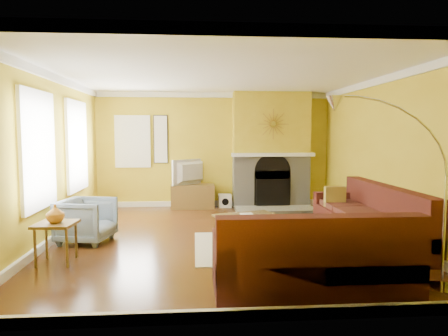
{
  "coord_description": "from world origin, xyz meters",
  "views": [
    {
      "loc": [
        -0.46,
        -6.52,
        1.74
      ],
      "look_at": [
        0.05,
        0.4,
        1.14
      ],
      "focal_mm": 32.0,
      "sensor_mm": 36.0,
      "label": 1
    }
  ],
  "objects": [
    {
      "name": "floor",
      "position": [
        0.0,
        0.0,
        -0.01
      ],
      "size": [
        5.5,
        6.0,
        0.02
      ],
      "primitive_type": "cube",
      "color": "#5D3213",
      "rests_on": "ground"
    },
    {
      "name": "ceiling",
      "position": [
        0.0,
        0.0,
        2.71
      ],
      "size": [
        5.5,
        6.0,
        0.02
      ],
      "primitive_type": "cube",
      "color": "white",
      "rests_on": "ground"
    },
    {
      "name": "wall_back",
      "position": [
        0.0,
        3.01,
        1.35
      ],
      "size": [
        5.5,
        0.02,
        2.7
      ],
      "primitive_type": "cube",
      "color": "gold",
      "rests_on": "ground"
    },
    {
      "name": "wall_front",
      "position": [
        0.0,
        -3.01,
        1.35
      ],
      "size": [
        5.5,
        0.02,
        2.7
      ],
      "primitive_type": "cube",
      "color": "gold",
      "rests_on": "ground"
    },
    {
      "name": "wall_left",
      "position": [
        -2.76,
        0.0,
        1.35
      ],
      "size": [
        0.02,
        6.0,
        2.7
      ],
      "primitive_type": "cube",
      "color": "gold",
      "rests_on": "ground"
    },
    {
      "name": "wall_right",
      "position": [
        2.76,
        0.0,
        1.35
      ],
      "size": [
        0.02,
        6.0,
        2.7
      ],
      "primitive_type": "cube",
      "color": "gold",
      "rests_on": "ground"
    },
    {
      "name": "baseboard",
      "position": [
        0.0,
        0.0,
        0.06
      ],
      "size": [
        5.5,
        6.0,
        0.12
      ],
      "primitive_type": null,
      "color": "white",
      "rests_on": "floor"
    },
    {
      "name": "crown_molding",
      "position": [
        0.0,
        0.0,
        2.64
      ],
      "size": [
        5.5,
        6.0,
        0.12
      ],
      "primitive_type": null,
      "color": "white",
      "rests_on": "ceiling"
    },
    {
      "name": "window_left_near",
      "position": [
        -2.72,
        1.3,
        1.5
      ],
      "size": [
        0.06,
        1.22,
        1.72
      ],
      "primitive_type": "cube",
      "color": "white",
      "rests_on": "wall_left"
    },
    {
      "name": "window_left_far",
      "position": [
        -2.72,
        -0.6,
        1.5
      ],
      "size": [
        0.06,
        1.22,
        1.72
      ],
      "primitive_type": "cube",
      "color": "white",
      "rests_on": "wall_left"
    },
    {
      "name": "window_back",
      "position": [
        -1.9,
        2.96,
        1.55
      ],
      "size": [
        0.82,
        0.06,
        1.22
      ],
      "primitive_type": "cube",
      "color": "white",
      "rests_on": "wall_back"
    },
    {
      "name": "wall_art",
      "position": [
        -1.25,
        2.97,
        1.6
      ],
      "size": [
        0.34,
        0.04,
        1.14
      ],
      "primitive_type": "cube",
      "color": "white",
      "rests_on": "wall_back"
    },
    {
      "name": "fireplace",
      "position": [
        1.35,
        2.8,
        1.35
      ],
      "size": [
        1.8,
        0.4,
        2.7
      ],
      "primitive_type": null,
      "color": "#A09E97",
      "rests_on": "floor"
    },
    {
      "name": "mantel",
      "position": [
        1.35,
        2.56,
        1.25
      ],
      "size": [
        1.92,
        0.22,
        0.08
      ],
      "primitive_type": "cube",
      "color": "white",
      "rests_on": "fireplace"
    },
    {
      "name": "hearth",
      "position": [
        1.35,
        2.25,
        0.03
      ],
      "size": [
        1.8,
        0.7,
        0.06
      ],
      "primitive_type": "cube",
      "color": "#A09E97",
      "rests_on": "floor"
    },
    {
      "name": "sunburst",
      "position": [
        1.35,
        2.57,
        1.95
      ],
      "size": [
        0.7,
        0.04,
        0.7
      ],
      "primitive_type": null,
      "color": "olive",
      "rests_on": "fireplace"
    },
    {
      "name": "rug",
      "position": [
        0.74,
        -0.58,
        0.01
      ],
      "size": [
        2.4,
        1.8,
        0.02
      ],
      "primitive_type": "cube",
      "color": "beige",
      "rests_on": "floor"
    },
    {
      "name": "sectional_sofa",
      "position": [
        1.25,
        -0.83,
        0.45
      ],
      "size": [
        3.0,
        3.74,
        0.9
      ],
      "primitive_type": null,
      "color": "#501E19",
      "rests_on": "floor"
    },
    {
      "name": "coffee_table",
      "position": [
        0.45,
        -0.23,
        0.2
      ],
      "size": [
        1.25,
        1.25,
        0.4
      ],
      "primitive_type": null,
      "rotation": [
        0.0,
        0.0,
        0.3
      ],
      "color": "white",
      "rests_on": "floor"
    },
    {
      "name": "media_console",
      "position": [
        -0.5,
        2.72,
        0.28
      ],
      "size": [
        1.0,
        0.45,
        0.55
      ],
      "primitive_type": "cube",
      "color": "brown",
      "rests_on": "floor"
    },
    {
      "name": "tv",
      "position": [
        -0.5,
        2.72,
        0.84
      ],
      "size": [
        0.85,
        0.78,
        0.59
      ],
      "primitive_type": "imported",
      "rotation": [
        0.0,
        0.0,
        3.87
      ],
      "color": "black",
      "rests_on": "media_console"
    },
    {
      "name": "subwoofer",
      "position": [
        0.25,
        2.78,
        0.15
      ],
      "size": [
        0.3,
        0.3,
        0.3
      ],
      "primitive_type": "cube",
      "color": "white",
      "rests_on": "floor"
    },
    {
      "name": "armchair",
      "position": [
        -2.19,
        -0.09,
        0.35
      ],
      "size": [
        0.92,
        0.9,
        0.71
      ],
      "primitive_type": "imported",
      "rotation": [
        0.0,
        0.0,
        1.36
      ],
      "color": "gray",
      "rests_on": "floor"
    },
    {
      "name": "side_table",
      "position": [
        -2.32,
        -1.11,
        0.28
      ],
      "size": [
        0.54,
        0.54,
        0.55
      ],
      "primitive_type": null,
      "rotation": [
        0.0,
        0.0,
        -0.08
      ],
      "color": "brown",
      "rests_on": "floor"
    },
    {
      "name": "vase",
      "position": [
        -2.32,
        -1.11,
        0.67
      ],
      "size": [
        0.29,
        0.29,
        0.25
      ],
      "primitive_type": "imported",
      "rotation": [
        0.0,
        0.0,
        0.25
      ],
      "color": "#C57C23",
      "rests_on": "side_table"
    },
    {
      "name": "book",
      "position": [
        0.3,
        -0.13,
        0.41
      ],
      "size": [
        0.23,
        0.29,
        0.03
      ],
      "primitive_type": "imported",
      "rotation": [
        0.0,
        0.0,
        0.11
      ],
      "color": "white",
      "rests_on": "coffee_table"
    },
    {
      "name": "arc_lamp",
      "position": [
        1.66,
        -2.45,
        1.06
      ],
      "size": [
        1.35,
        0.36,
        2.12
      ],
      "primitive_type": null,
      "color": "silver",
      "rests_on": "floor"
    }
  ]
}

